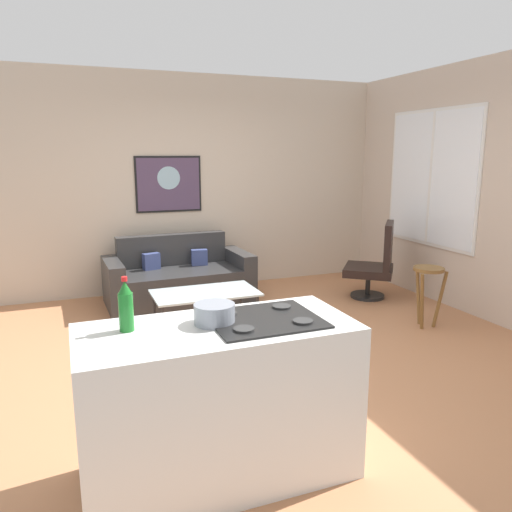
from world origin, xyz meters
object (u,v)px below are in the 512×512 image
coffee_table (205,294)px  soda_bottle (126,307)px  armchair (376,264)px  wall_painting (169,184)px  bar_stool (428,281)px  couch (179,279)px  mixing_bowl (214,314)px

coffee_table → soda_bottle: bearing=-114.6°
armchair → wall_painting: wall_painting is taller
coffee_table → soda_bottle: 2.60m
armchair → wall_painting: bearing=150.2°
armchair → soda_bottle: size_ratio=3.33×
bar_stool → soda_bottle: 3.56m
armchair → bar_stool: size_ratio=1.51×
coffee_table → couch: bearing=92.7°
bar_stool → soda_bottle: size_ratio=2.21×
mixing_bowl → bar_stool: bearing=28.7°
couch → bar_stool: size_ratio=2.76×
couch → mixing_bowl: size_ratio=7.92×
bar_stool → wall_painting: wall_painting is taller
couch → coffee_table: (0.05, -1.05, 0.08)m
couch → wall_painting: (0.02, 0.53, 1.14)m
coffee_table → mixing_bowl: mixing_bowl is taller
soda_bottle → bar_stool: bearing=24.3°
mixing_bowl → armchair: bearing=42.2°
soda_bottle → coffee_table: bearing=65.4°
soda_bottle → wall_painting: 4.01m
coffee_table → mixing_bowl: size_ratio=4.83×
armchair → soda_bottle: soda_bottle is taller
armchair → soda_bottle: bearing=-142.6°
armchair → mixing_bowl: mixing_bowl is taller
mixing_bowl → couch: bearing=81.0°
bar_stool → mixing_bowl: (-2.75, -1.51, 0.45)m
coffee_table → wall_painting: bearing=90.9°
couch → coffee_table: 1.06m
soda_bottle → mixing_bowl: 0.47m
soda_bottle → wall_painting: bearing=75.2°
coffee_table → wall_painting: size_ratio=1.27×
couch → wall_painting: size_ratio=2.08×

